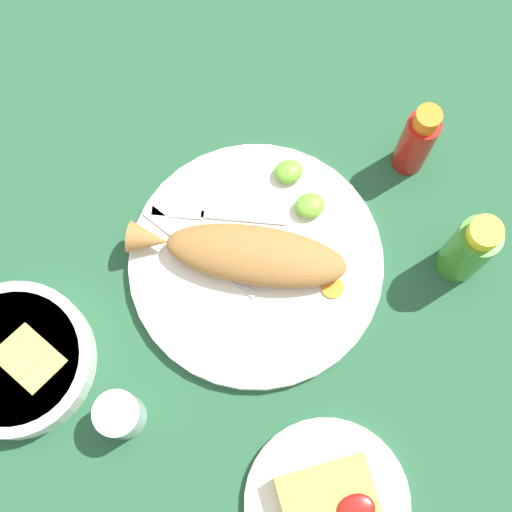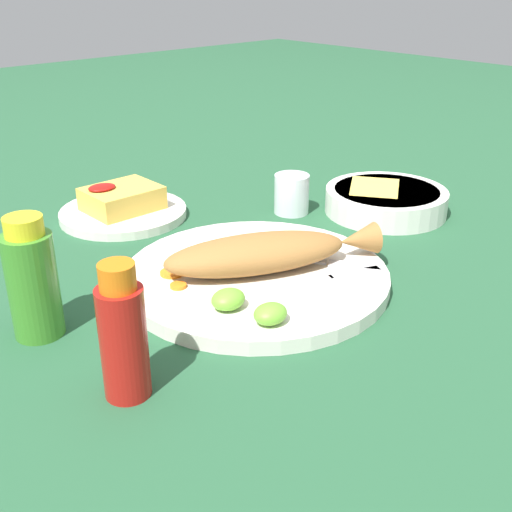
% 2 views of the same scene
% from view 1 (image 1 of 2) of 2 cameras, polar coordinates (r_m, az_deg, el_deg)
% --- Properties ---
extents(ground_plane, '(4.00, 4.00, 0.00)m').
position_cam_1_polar(ground_plane, '(0.95, 0.00, -0.66)').
color(ground_plane, '#235133').
extents(main_plate, '(0.34, 0.34, 0.02)m').
position_cam_1_polar(main_plate, '(0.95, 0.00, -0.51)').
color(main_plate, white).
rests_on(main_plate, ground_plane).
extents(fried_fish, '(0.28, 0.17, 0.05)m').
position_cam_1_polar(fried_fish, '(0.92, -0.83, 0.18)').
color(fried_fish, '#996633').
rests_on(fried_fish, main_plate).
extents(fork_near, '(0.12, 0.16, 0.00)m').
position_cam_1_polar(fork_near, '(0.95, -5.12, 0.90)').
color(fork_near, silver).
rests_on(fork_near, main_plate).
extents(fork_far, '(0.18, 0.08, 0.00)m').
position_cam_1_polar(fork_far, '(0.96, -3.63, 3.36)').
color(fork_far, silver).
rests_on(fork_far, main_plate).
extents(carrot_slice_near, '(0.03, 0.03, 0.00)m').
position_cam_1_polar(carrot_slice_near, '(0.93, 6.13, -2.52)').
color(carrot_slice_near, orange).
rests_on(carrot_slice_near, main_plate).
extents(carrot_slice_mid, '(0.02, 0.02, 0.00)m').
position_cam_1_polar(carrot_slice_mid, '(0.94, 6.37, -0.34)').
color(carrot_slice_mid, orange).
rests_on(carrot_slice_mid, main_plate).
extents(lime_wedge_main, '(0.04, 0.03, 0.02)m').
position_cam_1_polar(lime_wedge_main, '(0.95, 4.32, 4.04)').
color(lime_wedge_main, '#6BB233').
rests_on(lime_wedge_main, main_plate).
extents(lime_wedge_side, '(0.04, 0.03, 0.02)m').
position_cam_1_polar(lime_wedge_side, '(0.97, 2.62, 6.77)').
color(lime_wedge_side, '#6BB233').
rests_on(lime_wedge_side, main_plate).
extents(hot_sauce_bottle_red, '(0.04, 0.04, 0.14)m').
position_cam_1_polar(hot_sauce_bottle_red, '(0.97, 12.74, 8.96)').
color(hot_sauce_bottle_red, '#B21914').
rests_on(hot_sauce_bottle_red, ground_plane).
extents(hot_sauce_bottle_green, '(0.05, 0.05, 0.14)m').
position_cam_1_polar(hot_sauce_bottle_green, '(0.93, 16.70, 0.55)').
color(hot_sauce_bottle_green, '#3D8428').
rests_on(hot_sauce_bottle_green, ground_plane).
extents(salt_cup, '(0.06, 0.06, 0.06)m').
position_cam_1_polar(salt_cup, '(0.91, -10.77, -12.41)').
color(salt_cup, silver).
rests_on(salt_cup, ground_plane).
extents(side_plate_fries, '(0.20, 0.20, 0.01)m').
position_cam_1_polar(side_plate_fries, '(0.92, 5.96, -18.97)').
color(side_plate_fries, white).
rests_on(side_plate_fries, ground_plane).
extents(fries_pile, '(0.11, 0.09, 0.04)m').
position_cam_1_polar(fries_pile, '(0.89, 6.19, -19.04)').
color(fries_pile, gold).
rests_on(fries_pile, side_plate_fries).
extents(guacamole_bowl, '(0.20, 0.20, 0.05)m').
position_cam_1_polar(guacamole_bowl, '(0.95, -18.67, -7.84)').
color(guacamole_bowl, white).
rests_on(guacamole_bowl, ground_plane).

